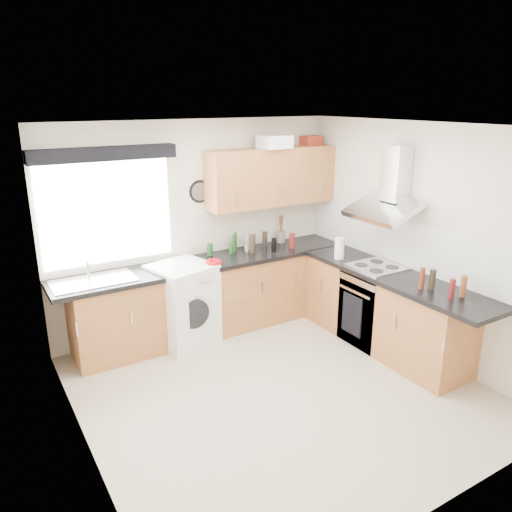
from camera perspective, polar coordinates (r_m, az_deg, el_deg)
ground_plane at (r=5.06m, az=2.67°, el=-14.98°), size 3.60×3.60×0.00m
ceiling at (r=4.27m, az=3.16°, el=14.57°), size 3.60×3.60×0.02m
wall_back at (r=6.02m, az=-6.76°, el=3.33°), size 3.60×0.02×2.50m
wall_front at (r=3.31m, az=20.94°, el=-10.18°), size 3.60×0.02×2.50m
wall_left at (r=3.86m, az=-19.93°, el=-5.96°), size 0.02×3.60×2.50m
wall_right at (r=5.68m, az=18.12°, el=1.68°), size 0.02×3.60×2.50m
window at (r=5.60m, az=-16.64°, el=4.79°), size 1.40×0.02×1.10m
window_blind at (r=5.42m, az=-16.97°, el=11.11°), size 1.50×0.18×0.14m
splashback at (r=5.88m, az=15.81°, el=1.72°), size 0.01×3.00×0.54m
base_cab_back at (r=5.99m, az=-6.17°, el=-5.00°), size 3.00×0.58×0.86m
base_cab_corner at (r=6.76m, az=6.21°, el=-2.31°), size 0.60×0.60×0.86m
base_cab_right at (r=5.84m, az=14.37°, el=-6.11°), size 0.58×2.10×0.86m
worktop_back at (r=5.86m, az=-5.40°, el=-0.74°), size 3.60×0.62×0.05m
worktop_right at (r=5.57m, az=15.74°, el=-2.35°), size 0.62×2.42×0.05m
sink at (r=5.43m, az=-18.12°, el=-2.36°), size 0.84×0.46×0.10m
oven at (r=5.93m, az=13.27°, el=-5.70°), size 0.56×0.58×0.85m
hob_plate at (r=5.75m, az=13.61°, el=-1.19°), size 0.52×0.52×0.01m
extractor_hood at (r=5.62m, az=14.97°, el=7.25°), size 0.52×0.78×0.66m
upper_cabinets at (r=6.21m, az=1.83°, el=9.06°), size 1.70×0.35×0.70m
washing_machine at (r=5.80m, az=-8.34°, el=-5.46°), size 0.76×0.75×0.94m
wall_clock at (r=5.93m, az=-6.38°, el=7.33°), size 0.27×0.04×0.27m
casserole at (r=6.06m, az=2.14°, el=12.90°), size 0.39×0.30×0.15m
storage_box at (r=6.62m, az=6.25°, el=13.03°), size 0.25×0.22×0.11m
utensil_pot at (r=6.55m, az=2.87°, el=2.21°), size 0.13×0.13×0.15m
kitchen_roll at (r=5.95m, az=9.52°, el=0.87°), size 0.15×0.15×0.25m
tomato_cluster at (r=5.66m, az=-4.86°, el=-0.75°), size 0.19×0.19×0.07m
jar_0 at (r=6.14m, az=-1.06°, el=0.91°), size 0.04×0.04×0.10m
jar_1 at (r=6.10m, az=-0.40°, el=1.44°), size 0.07×0.07×0.23m
jar_2 at (r=6.17m, az=-2.39°, el=1.65°), size 0.04×0.04×0.23m
jar_3 at (r=6.07m, az=-2.89°, el=0.90°), size 0.05×0.05×0.14m
jar_4 at (r=6.06m, az=1.00°, el=1.14°), size 0.04×0.04×0.19m
jar_5 at (r=6.13m, az=-2.59°, el=1.39°), size 0.04×0.04×0.20m
jar_6 at (r=6.14m, az=2.06°, el=1.27°), size 0.06×0.06×0.17m
jar_7 at (r=6.36m, az=1.01°, el=1.96°), size 0.07×0.07×0.19m
jar_8 at (r=6.30m, az=4.12°, el=1.77°), size 0.07×0.07×0.19m
jar_9 at (r=6.03m, az=-5.29°, el=0.71°), size 0.07×0.07×0.14m
jar_10 at (r=6.23m, az=-1.02°, el=1.69°), size 0.07×0.07×0.20m
bottle_0 at (r=5.21m, az=18.44°, el=-2.44°), size 0.05×0.05×0.22m
bottle_1 at (r=5.14m, az=22.62°, el=-3.20°), size 0.06×0.06×0.21m
bottle_2 at (r=5.23m, az=19.50°, el=-2.54°), size 0.06×0.06×0.21m
bottle_3 at (r=5.05m, az=21.50°, el=-3.52°), size 0.05×0.05×0.20m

